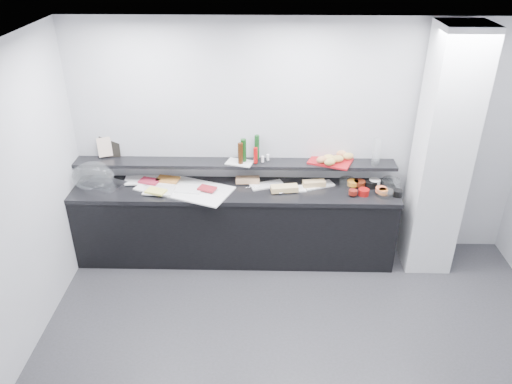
{
  "coord_description": "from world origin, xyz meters",
  "views": [
    {
      "loc": [
        -0.34,
        -3.18,
        3.52
      ],
      "look_at": [
        -0.45,
        1.45,
        1.0
      ],
      "focal_mm": 35.0,
      "sensor_mm": 36.0,
      "label": 1
    }
  ],
  "objects_px": {
    "framed_print": "(110,146)",
    "condiment_tray": "(240,163)",
    "cloche_base": "(104,185)",
    "carafe": "(376,152)",
    "bread_tray": "(330,161)",
    "sandwich_plate_mid": "(290,189)"
  },
  "relations": [
    {
      "from": "cloche_base",
      "to": "sandwich_plate_mid",
      "type": "xyz_separation_m",
      "value": [
        2.09,
        -0.04,
        -0.01
      ]
    },
    {
      "from": "condiment_tray",
      "to": "cloche_base",
      "type": "bearing_deg",
      "value": -158.92
    },
    {
      "from": "framed_print",
      "to": "condiment_tray",
      "type": "distance_m",
      "value": 1.49
    },
    {
      "from": "bread_tray",
      "to": "carafe",
      "type": "height_order",
      "value": "carafe"
    },
    {
      "from": "sandwich_plate_mid",
      "to": "bread_tray",
      "type": "distance_m",
      "value": 0.56
    },
    {
      "from": "cloche_base",
      "to": "bread_tray",
      "type": "distance_m",
      "value": 2.55
    },
    {
      "from": "bread_tray",
      "to": "carafe",
      "type": "xyz_separation_m",
      "value": [
        0.49,
        -0.05,
        0.14
      ]
    },
    {
      "from": "condiment_tray",
      "to": "bread_tray",
      "type": "relative_size",
      "value": 0.64
    },
    {
      "from": "bread_tray",
      "to": "carafe",
      "type": "relative_size",
      "value": 1.51
    },
    {
      "from": "cloche_base",
      "to": "bread_tray",
      "type": "bearing_deg",
      "value": 27.47
    },
    {
      "from": "bread_tray",
      "to": "framed_print",
      "type": "bearing_deg",
      "value": -160.26
    },
    {
      "from": "framed_print",
      "to": "bread_tray",
      "type": "xyz_separation_m",
      "value": [
        2.5,
        -0.1,
        -0.12
      ]
    },
    {
      "from": "condiment_tray",
      "to": "carafe",
      "type": "height_order",
      "value": "carafe"
    },
    {
      "from": "cloche_base",
      "to": "carafe",
      "type": "height_order",
      "value": "carafe"
    },
    {
      "from": "condiment_tray",
      "to": "bread_tray",
      "type": "height_order",
      "value": "bread_tray"
    },
    {
      "from": "sandwich_plate_mid",
      "to": "condiment_tray",
      "type": "distance_m",
      "value": 0.64
    },
    {
      "from": "condiment_tray",
      "to": "carafe",
      "type": "distance_m",
      "value": 1.51
    },
    {
      "from": "cloche_base",
      "to": "carafe",
      "type": "relative_size",
      "value": 1.46
    },
    {
      "from": "framed_print",
      "to": "carafe",
      "type": "distance_m",
      "value": 2.99
    },
    {
      "from": "cloche_base",
      "to": "condiment_tray",
      "type": "relative_size",
      "value": 1.51
    },
    {
      "from": "cloche_base",
      "to": "sandwich_plate_mid",
      "type": "bearing_deg",
      "value": 22.62
    },
    {
      "from": "carafe",
      "to": "sandwich_plate_mid",
      "type": "bearing_deg",
      "value": -170.43
    }
  ]
}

